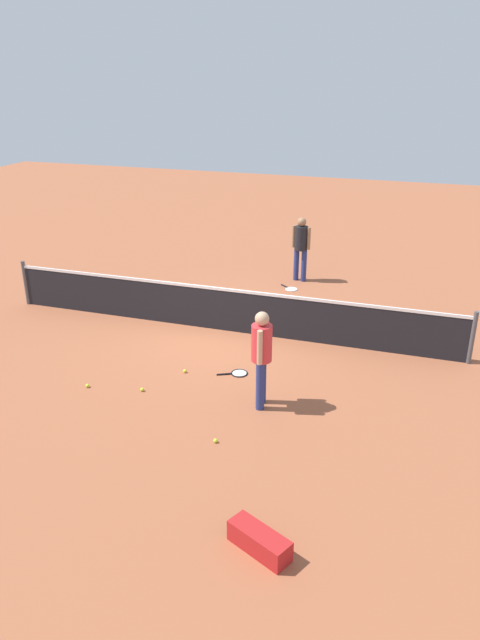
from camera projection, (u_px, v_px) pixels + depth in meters
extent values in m
plane|color=#9E5638|center=(224.00, 330.00, 12.82)|extent=(40.00, 40.00, 0.00)
cylinder|color=#4C4C51|center=(26.00, 283.00, 14.05)|extent=(0.09, 0.09, 1.07)
cylinder|color=#4C4C51|center=(472.00, 338.00, 11.18)|extent=(0.09, 0.09, 1.07)
cube|color=black|center=(224.00, 311.00, 12.64)|extent=(10.00, 0.02, 0.91)
cube|color=white|center=(223.00, 289.00, 12.45)|extent=(10.00, 0.04, 0.06)
cylinder|color=navy|center=(260.00, 386.00, 9.70)|extent=(0.16, 0.16, 0.85)
cylinder|color=navy|center=(262.00, 380.00, 9.90)|extent=(0.16, 0.16, 0.85)
cylinder|color=red|center=(262.00, 343.00, 9.51)|extent=(0.38, 0.38, 0.62)
cylinder|color=tan|center=(260.00, 348.00, 9.31)|extent=(0.10, 0.10, 0.58)
cylinder|color=tan|center=(264.00, 336.00, 9.70)|extent=(0.10, 0.10, 0.58)
sphere|color=tan|center=(262.00, 319.00, 9.34)|extent=(0.26, 0.26, 0.23)
cylinder|color=navy|center=(296.00, 265.00, 15.71)|extent=(0.16, 0.16, 0.85)
cylinder|color=navy|center=(304.00, 266.00, 15.61)|extent=(0.16, 0.16, 0.85)
cylinder|color=black|center=(301.00, 238.00, 15.37)|extent=(0.40, 0.40, 0.62)
cylinder|color=#9E704C|center=(294.00, 236.00, 15.46)|extent=(0.11, 0.11, 0.58)
cylinder|color=#9E704C|center=(309.00, 238.00, 15.27)|extent=(0.11, 0.11, 0.58)
sphere|color=#9E704C|center=(302.00, 222.00, 15.20)|extent=(0.27, 0.27, 0.23)
torus|color=black|center=(239.00, 373.00, 10.99)|extent=(0.42, 0.42, 0.02)
cylinder|color=silver|center=(239.00, 373.00, 10.99)|extent=(0.36, 0.36, 0.00)
cylinder|color=black|center=(224.00, 374.00, 10.94)|extent=(0.26, 0.16, 0.03)
torus|color=white|center=(291.00, 289.00, 15.15)|extent=(0.44, 0.44, 0.02)
cylinder|color=silver|center=(291.00, 289.00, 15.15)|extent=(0.37, 0.37, 0.00)
cylinder|color=black|center=(285.00, 286.00, 15.37)|extent=(0.24, 0.20, 0.03)
sphere|color=#C6E033|center=(87.00, 386.00, 10.51)|extent=(0.07, 0.07, 0.07)
sphere|color=#C6E033|center=(142.00, 390.00, 10.38)|extent=(0.07, 0.07, 0.07)
sphere|color=#C6E033|center=(185.00, 371.00, 11.02)|extent=(0.07, 0.07, 0.07)
sphere|color=#C6E033|center=(216.00, 441.00, 8.96)|extent=(0.07, 0.07, 0.07)
cube|color=#B21E1E|center=(259.00, 541.00, 6.91)|extent=(0.84, 0.60, 0.28)
cylinder|color=black|center=(238.00, 526.00, 7.14)|extent=(0.21, 0.28, 0.27)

